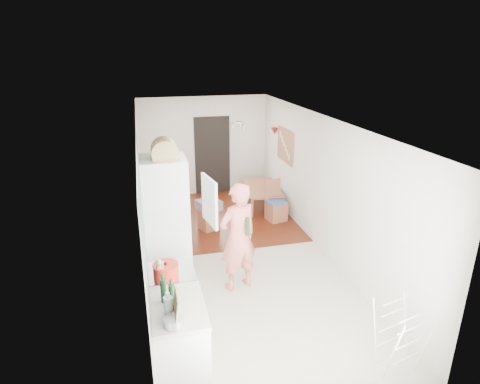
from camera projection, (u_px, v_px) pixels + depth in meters
name	position (u px, v px, depth m)	size (l,w,h in m)	color
room_shell	(237.00, 192.00, 6.94)	(3.20, 7.00, 2.50)	beige
floor	(237.00, 256.00, 7.37)	(3.20, 7.00, 0.01)	beige
wood_floor_overlay	(218.00, 217.00, 9.05)	(3.20, 3.30, 0.01)	#611B0D
sage_wall_panel	(142.00, 212.00, 4.55)	(0.02, 3.00, 1.30)	slate
tile_splashback	(149.00, 291.00, 4.29)	(0.02, 1.90, 0.50)	black
doorway_recess	(212.00, 156.00, 10.25)	(0.90, 0.04, 2.00)	black
base_cabinet	(179.00, 342.00, 4.60)	(0.60, 0.90, 0.86)	white
worktop	(177.00, 308.00, 4.44)	(0.62, 0.92, 0.06)	beige
range_cooker	(173.00, 303.00, 5.28)	(0.60, 0.60, 0.88)	white
cooker_top	(171.00, 272.00, 5.12)	(0.60, 0.60, 0.04)	silver
fridge_housing	(167.00, 227.00, 6.00)	(0.66, 0.66, 2.15)	white
fridge_door	(209.00, 201.00, 5.71)	(0.56, 0.04, 0.70)	white
fridge_interior	(186.00, 196.00, 5.91)	(0.02, 0.52, 0.66)	white
pinboard	(285.00, 145.00, 8.93)	(0.03, 0.90, 0.70)	tan
pinboard_frame	(285.00, 146.00, 8.93)	(0.01, 0.94, 0.74)	#905A3F
wall_sconce	(275.00, 131.00, 9.45)	(0.18, 0.18, 0.16)	maroon
person	(238.00, 228.00, 6.08)	(0.75, 0.49, 2.06)	#E67263
dining_table	(263.00, 198.00, 9.58)	(1.21, 0.67, 0.42)	#905A3F
dining_chair	(276.00, 201.00, 8.74)	(0.38, 0.38, 0.90)	#905A3F
stool	(209.00, 220.00, 8.37)	(0.34, 0.34, 0.45)	#905A3F
grey_drape	(209.00, 205.00, 8.28)	(0.43, 0.43, 0.19)	slate
drying_rack	(400.00, 338.00, 4.67)	(0.44, 0.40, 0.85)	white
bread_bin	(164.00, 152.00, 5.54)	(0.39, 0.37, 0.20)	tan
red_casserole	(166.00, 271.00, 4.94)	(0.32, 0.32, 0.19)	red
steel_pan	(174.00, 322.00, 4.09)	(0.20, 0.20, 0.10)	silver
held_bottle	(248.00, 226.00, 6.00)	(0.06, 0.06, 0.28)	#1F4422
bottle_a	(172.00, 296.00, 4.36)	(0.07, 0.07, 0.28)	#1F4422
bottle_b	(163.00, 291.00, 4.45)	(0.07, 0.07, 0.29)	#1F4422
bottle_c	(168.00, 307.00, 4.21)	(0.10, 0.10, 0.24)	silver
pepper_mill_front	(162.00, 274.00, 4.85)	(0.06, 0.06, 0.22)	tan
pepper_mill_back	(160.00, 273.00, 4.84)	(0.07, 0.07, 0.24)	tan
chopping_boards	(176.00, 307.00, 4.12)	(0.04, 0.25, 0.34)	tan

